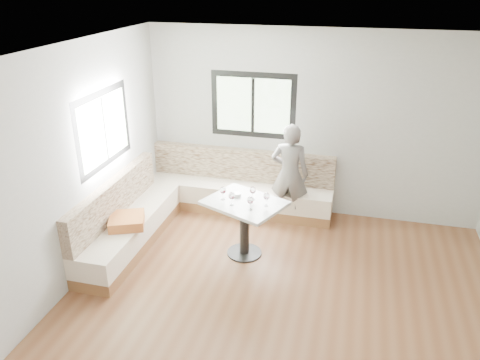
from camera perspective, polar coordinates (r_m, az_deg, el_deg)
name	(u,v)px	position (r m, az deg, el deg)	size (l,w,h in m)	color
room	(278,193)	(4.80, 4.66, -1.60)	(5.01, 5.01, 2.81)	brown
banquette	(194,204)	(6.98, -5.68, -2.91)	(2.90, 2.80, 0.95)	brown
table	(245,215)	(6.10, 0.56, -4.29)	(1.17, 1.06, 0.78)	black
person	(290,174)	(6.90, 6.07, 0.73)	(0.56, 0.37, 1.53)	slate
olive_ramekin	(237,194)	(6.15, -0.36, -1.78)	(0.11, 0.11, 0.04)	white
wine_glass_a	(223,191)	(6.02, -2.11, -1.30)	(0.08, 0.08, 0.18)	white
wine_glass_b	(232,196)	(5.87, -1.02, -1.99)	(0.08, 0.08, 0.18)	white
wine_glass_c	(250,201)	(5.75, 1.26, -2.54)	(0.08, 0.08, 0.18)	white
wine_glass_d	(253,191)	(6.02, 1.57, -1.30)	(0.08, 0.08, 0.18)	white
wine_glass_e	(267,197)	(5.86, 3.26, -2.04)	(0.08, 0.08, 0.18)	white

